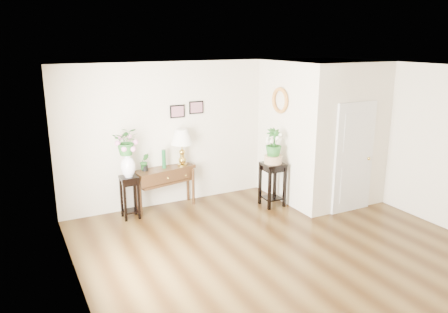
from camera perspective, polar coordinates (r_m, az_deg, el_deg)
floor at (r=7.07m, az=7.64°, el=-11.98°), size 6.00×5.50×0.02m
ceiling at (r=6.32m, az=8.53°, el=11.27°), size 6.00×5.50×0.02m
wall_back at (r=8.88m, az=-2.16°, el=3.36°), size 6.00×0.02×2.80m
wall_left at (r=5.48m, az=-18.70°, el=-4.94°), size 0.02×5.50×2.80m
wall_right at (r=8.60m, az=24.68°, el=1.60°), size 0.02×5.50×2.80m
partition at (r=9.18m, az=12.48°, el=3.40°), size 1.80×1.95×2.80m
door at (r=8.53m, az=16.59°, el=-0.17°), size 0.90×0.05×2.10m
art_print_left at (r=8.53m, az=-6.11°, el=5.88°), size 0.30×0.02×0.25m
art_print_right at (r=8.67m, az=-3.64°, el=6.42°), size 0.30×0.02×0.25m
wall_ornament at (r=8.61m, az=7.31°, el=7.27°), size 0.07×0.51×0.51m
console_table at (r=8.62m, az=-7.71°, el=-4.04°), size 1.25×0.63×0.80m
table_lamp at (r=8.53m, az=-5.51°, el=1.08°), size 0.43×0.43×0.74m
green_vase at (r=8.45m, az=-7.86°, el=-0.39°), size 0.08×0.08×0.36m
potted_plant at (r=8.34m, az=-10.34°, el=-0.77°), size 0.20×0.17×0.32m
plant_stand_a at (r=8.21m, az=-12.19°, el=-5.23°), size 0.31×0.31×0.80m
porcelain_vase at (r=8.02m, az=-12.44°, el=-1.03°), size 0.27×0.27×0.45m
lily_arrangement at (r=7.91m, az=-12.61°, el=1.96°), size 0.57×0.54×0.51m
plant_stand_b at (r=8.66m, az=6.32°, el=-3.64°), size 0.43×0.43×0.87m
ceramic_bowl at (r=8.51m, az=6.42°, el=-0.35°), size 0.43×0.43×0.15m
narcissus at (r=8.43m, az=6.49°, el=1.76°), size 0.32×0.32×0.56m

